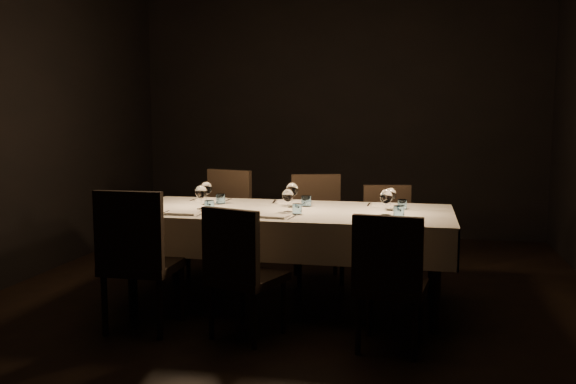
% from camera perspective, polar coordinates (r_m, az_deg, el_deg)
% --- Properties ---
extents(room, '(5.01, 6.01, 3.01)m').
position_cam_1_polar(room, '(4.69, 0.00, 7.29)').
color(room, black).
rests_on(room, ground).
extents(dining_table, '(2.52, 1.12, 0.76)m').
position_cam_1_polar(dining_table, '(4.75, 0.00, -2.55)').
color(dining_table, black).
rests_on(dining_table, ground).
extents(chair_near_left, '(0.48, 0.48, 1.00)m').
position_cam_1_polar(chair_near_left, '(4.29, -13.90, -5.72)').
color(chair_near_left, black).
rests_on(chair_near_left, ground).
extents(place_setting_near_left, '(0.34, 0.41, 0.19)m').
position_cam_1_polar(place_setting_near_left, '(4.71, -8.47, -0.88)').
color(place_setting_near_left, silver).
rests_on(place_setting_near_left, dining_table).
extents(chair_near_center, '(0.55, 0.55, 0.90)m').
position_cam_1_polar(chair_near_center, '(4.05, -4.51, -6.98)').
color(chair_near_center, black).
rests_on(chair_near_center, ground).
extents(place_setting_near_center, '(0.33, 0.40, 0.18)m').
position_cam_1_polar(place_setting_near_center, '(4.51, -0.21, -1.21)').
color(place_setting_near_center, silver).
rests_on(place_setting_near_center, dining_table).
extents(chair_near_right, '(0.48, 0.48, 0.89)m').
position_cam_1_polar(chair_near_right, '(3.87, 9.47, -7.77)').
color(chair_near_right, black).
rests_on(chair_near_right, ground).
extents(place_setting_near_right, '(0.35, 0.41, 0.19)m').
position_cam_1_polar(place_setting_near_right, '(4.42, 9.16, -1.39)').
color(place_setting_near_right, silver).
rests_on(place_setting_near_right, dining_table).
extents(chair_far_left, '(0.58, 0.58, 0.98)m').
position_cam_1_polar(chair_far_left, '(5.75, -6.14, -2.42)').
color(chair_far_left, black).
rests_on(chair_far_left, ground).
extents(place_setting_far_left, '(0.35, 0.41, 0.19)m').
position_cam_1_polar(place_setting_far_left, '(5.13, -7.22, -0.21)').
color(place_setting_far_left, silver).
rests_on(place_setting_far_left, dining_table).
extents(chair_far_center, '(0.57, 0.57, 0.95)m').
position_cam_1_polar(chair_far_center, '(5.59, 2.75, -2.80)').
color(chair_far_center, black).
rests_on(chair_far_center, ground).
extents(place_setting_far_center, '(0.37, 0.42, 0.20)m').
position_cam_1_polar(place_setting_far_center, '(4.94, 0.69, -0.39)').
color(place_setting_far_center, silver).
rests_on(place_setting_far_center, dining_table).
extents(chair_far_right, '(0.50, 0.50, 0.88)m').
position_cam_1_polar(chair_far_right, '(5.45, 9.38, -3.53)').
color(chair_far_right, black).
rests_on(chair_far_right, ground).
extents(place_setting_far_right, '(0.32, 0.40, 0.18)m').
position_cam_1_polar(place_setting_far_right, '(4.85, 9.67, -0.74)').
color(place_setting_far_right, silver).
rests_on(place_setting_far_right, dining_table).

